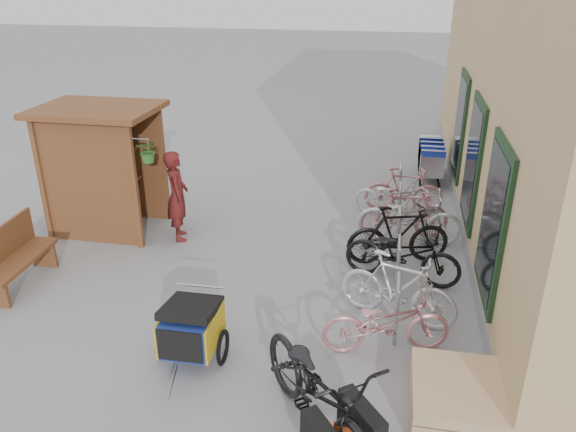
% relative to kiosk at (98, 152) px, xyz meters
% --- Properties ---
extents(ground, '(80.00, 80.00, 0.00)m').
position_rel_kiosk_xyz_m(ground, '(3.28, -2.47, -1.55)').
color(ground, gray).
extents(kiosk, '(2.49, 1.65, 2.40)m').
position_rel_kiosk_xyz_m(kiosk, '(0.00, 0.00, 0.00)').
color(kiosk, brown).
rests_on(kiosk, ground).
extents(bike_rack, '(0.05, 5.35, 0.86)m').
position_rel_kiosk_xyz_m(bike_rack, '(5.58, -0.07, -1.04)').
color(bike_rack, '#A5A8AD').
rests_on(bike_rack, ground).
extents(pallet_stack, '(1.00, 1.20, 0.40)m').
position_rel_kiosk_xyz_m(pallet_stack, '(6.28, -3.87, -1.34)').
color(pallet_stack, tan).
rests_on(pallet_stack, ground).
extents(bench, '(0.55, 1.62, 1.01)m').
position_rel_kiosk_xyz_m(bench, '(-0.40, -2.26, -1.04)').
color(bench, brown).
rests_on(bench, ground).
extents(shopping_carts, '(0.56, 1.88, 1.00)m').
position_rel_kiosk_xyz_m(shopping_carts, '(6.28, 4.07, -0.97)').
color(shopping_carts, silver).
rests_on(shopping_carts, ground).
extents(child_trailer, '(0.88, 1.48, 0.87)m').
position_rel_kiosk_xyz_m(child_trailer, '(2.99, -3.49, -1.07)').
color(child_trailer, navy).
rests_on(child_trailer, ground).
extents(cargo_bike, '(2.04, 2.32, 1.21)m').
position_rel_kiosk_xyz_m(cargo_bike, '(4.79, -4.51, -0.95)').
color(cargo_bike, black).
rests_on(cargo_bike, ground).
extents(person_kiosk, '(0.63, 0.73, 1.71)m').
position_rel_kiosk_xyz_m(person_kiosk, '(1.54, -0.13, -0.70)').
color(person_kiosk, maroon).
rests_on(person_kiosk, ground).
extents(bike_0, '(1.79, 0.99, 0.89)m').
position_rel_kiosk_xyz_m(bike_0, '(5.45, -2.87, -1.11)').
color(bike_0, '#C37E85').
rests_on(bike_0, ground).
extents(bike_1, '(1.81, 1.02, 1.05)m').
position_rel_kiosk_xyz_m(bike_1, '(5.58, -2.10, -1.03)').
color(bike_1, silver).
rests_on(bike_1, ground).
extents(bike_2, '(1.96, 0.99, 0.98)m').
position_rel_kiosk_xyz_m(bike_2, '(5.65, -0.96, -1.06)').
color(bike_2, black).
rests_on(bike_2, ground).
extents(bike_3, '(1.84, 0.97, 1.07)m').
position_rel_kiosk_xyz_m(bike_3, '(5.57, -0.36, -1.02)').
color(bike_3, black).
rests_on(bike_3, ground).
extents(bike_4, '(1.91, 0.67, 1.00)m').
position_rel_kiosk_xyz_m(bike_4, '(5.76, 0.48, -1.05)').
color(bike_4, silver).
rests_on(bike_4, ground).
extents(bike_5, '(1.74, 0.84, 1.01)m').
position_rel_kiosk_xyz_m(bike_5, '(5.67, 0.64, -1.05)').
color(bike_5, '#C37E85').
rests_on(bike_5, ground).
extents(bike_6, '(1.64, 0.87, 0.82)m').
position_rel_kiosk_xyz_m(bike_6, '(5.44, 1.63, -1.14)').
color(bike_6, silver).
rests_on(bike_6, ground).
extents(bike_7, '(1.63, 0.53, 0.97)m').
position_rel_kiosk_xyz_m(bike_7, '(5.66, 1.91, -1.07)').
color(bike_7, '#C37E85').
rests_on(bike_7, ground).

